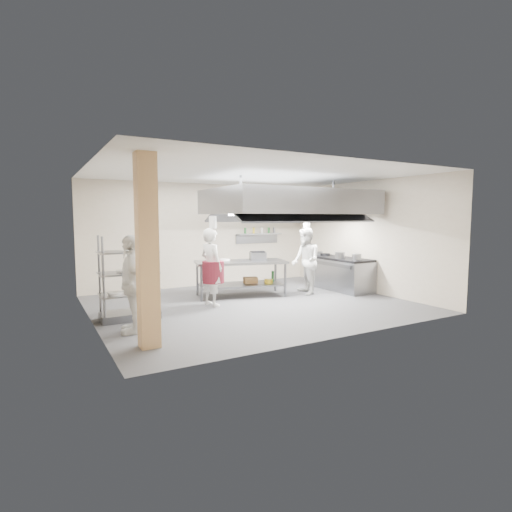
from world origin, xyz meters
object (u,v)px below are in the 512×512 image
chef_line (306,261)px  griddle (258,256)px  chef_plating (132,284)px  stockpot (340,255)px  cooking_range (340,274)px  island (241,279)px  pass_rack (129,277)px  chef_head (211,267)px

chef_line → griddle: size_ratio=4.29×
chef_plating → stockpot: 5.95m
cooking_range → chef_line: chef_line is taller
island → chef_line: bearing=-6.3°
pass_rack → chef_line: bearing=5.4°
pass_rack → chef_head: (1.90, 0.30, 0.05)m
island → chef_head: 1.37m
chef_head → chef_plating: 2.42m
island → griddle: size_ratio=5.60×
chef_plating → stockpot: chef_plating is taller
pass_rack → chef_line: chef_line is taller
chef_plating → chef_line: bearing=119.1°
island → stockpot: size_ratio=8.70×
chef_head → griddle: chef_head is taller
island → chef_line: (1.61, -0.59, 0.42)m
cooking_range → chef_plating: bearing=-166.4°
chef_head → griddle: (1.62, 0.70, 0.12)m
cooking_range → chef_plating: chef_plating is taller
chef_head → stockpot: 3.77m
chef_line → griddle: (-1.10, 0.62, 0.13)m
chef_line → stockpot: (1.05, -0.13, 0.11)m
chef_plating → griddle: chef_plating is taller
chef_head → chef_plating: chef_head is taller
chef_plating → stockpot: bearing=115.1°
island → chef_line: chef_line is taller
island → stockpot: bearing=-1.3°
cooking_range → stockpot: 0.65m
chef_head → chef_plating: (-2.05, -1.28, -0.03)m
chef_plating → griddle: (3.66, 1.99, 0.15)m
chef_line → chef_plating: chef_line is taller
island → cooking_range: bearing=4.1°
island → chef_head: chef_head is taller
chef_line → chef_plating: (-4.76, -1.37, -0.02)m
griddle → stockpot: bearing=-0.6°
chef_line → stockpot: size_ratio=6.67×
island → chef_plating: (-3.15, -1.96, 0.41)m
pass_rack → chef_line: 4.63m
pass_rack → griddle: (3.51, 1.00, 0.17)m
island → stockpot: (2.67, -0.73, 0.54)m
island → cooking_range: size_ratio=1.15×
island → cooking_range: (2.88, -0.50, -0.04)m
chef_plating → chef_head: bearing=135.2°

